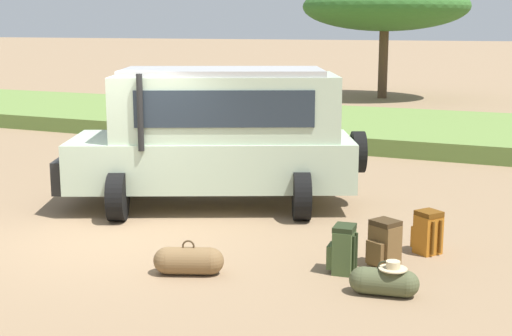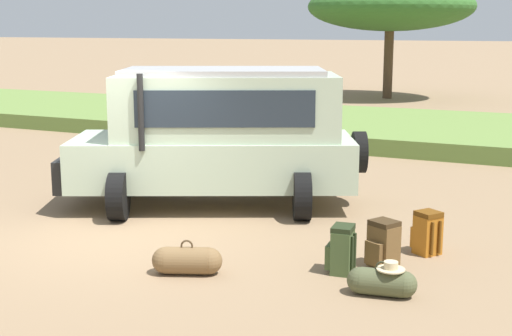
{
  "view_description": "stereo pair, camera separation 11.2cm",
  "coord_description": "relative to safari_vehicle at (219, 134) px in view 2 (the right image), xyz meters",
  "views": [
    {
      "loc": [
        6.31,
        -8.64,
        3.15
      ],
      "look_at": [
        1.8,
        1.19,
        1.0
      ],
      "focal_mm": 50.0,
      "sensor_mm": 36.0,
      "label": 1
    },
    {
      "loc": [
        6.41,
        -8.6,
        3.15
      ],
      "look_at": [
        1.8,
        1.19,
        1.0
      ],
      "focal_mm": 50.0,
      "sensor_mm": 36.0,
      "label": 2
    }
  ],
  "objects": [
    {
      "name": "backpack_beside_front_wheel",
      "position": [
        3.11,
        -2.47,
        -0.99
      ],
      "size": [
        0.39,
        0.39,
        0.63
      ],
      "color": "#42562D",
      "rests_on": "ground_plane"
    },
    {
      "name": "grass_bank",
      "position": [
        -0.53,
        9.46,
        -1.07
      ],
      "size": [
        120.0,
        7.0,
        0.44
      ],
      "color": "olive",
      "rests_on": "ground_plane"
    },
    {
      "name": "duffel_bag_soft_canvas",
      "position": [
        1.32,
        -3.36,
        -1.12
      ],
      "size": [
        0.88,
        0.57,
        0.46
      ],
      "color": "brown",
      "rests_on": "ground_plane"
    },
    {
      "name": "backpack_near_rear_wheel",
      "position": [
        3.95,
        -1.2,
        -0.99
      ],
      "size": [
        0.46,
        0.43,
        0.62
      ],
      "color": "#B26619",
      "rests_on": "ground_plane"
    },
    {
      "name": "ground_plane",
      "position": [
        -0.53,
        -2.34,
        -1.29
      ],
      "size": [
        320.0,
        320.0,
        0.0
      ],
      "primitive_type": "plane",
      "color": "#8C7051"
    },
    {
      "name": "acacia_tree_far_left",
      "position": [
        -2.43,
        20.49,
        2.71
      ],
      "size": [
        7.33,
        6.54,
        5.09
      ],
      "color": "brown",
      "rests_on": "ground_plane"
    },
    {
      "name": "backpack_cluster_center",
      "position": [
        3.54,
        -2.01,
        -0.99
      ],
      "size": [
        0.45,
        0.47,
        0.63
      ],
      "color": "brown",
      "rests_on": "ground_plane"
    },
    {
      "name": "safari_vehicle",
      "position": [
        0.0,
        0.0,
        0.0
      ],
      "size": [
        5.36,
        3.9,
        2.44
      ],
      "color": "#B2C6A8",
      "rests_on": "ground_plane"
    },
    {
      "name": "duffel_bag_low_black_case",
      "position": [
        3.81,
        -3.03,
        -1.12
      ],
      "size": [
        0.83,
        0.4,
        0.43
      ],
      "color": "#4C5133",
      "rests_on": "ground_plane"
    }
  ]
}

